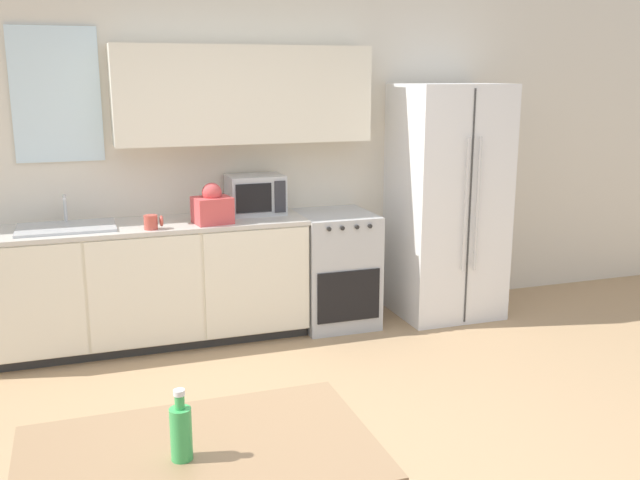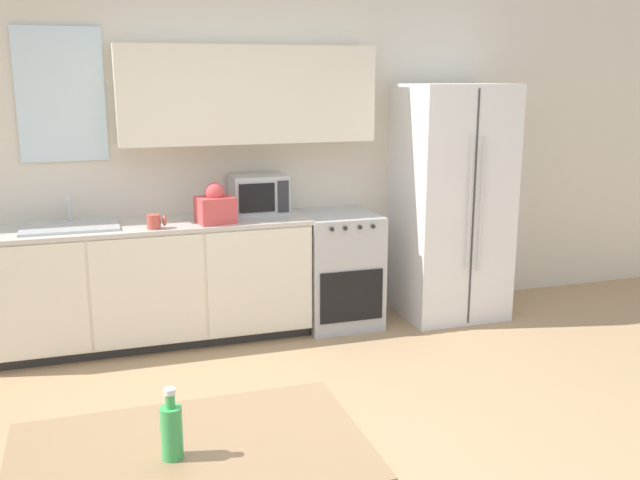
{
  "view_description": "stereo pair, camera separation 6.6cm",
  "coord_description": "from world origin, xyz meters",
  "px_view_note": "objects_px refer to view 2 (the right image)",
  "views": [
    {
      "loc": [
        -0.9,
        -3.07,
        1.95
      ],
      "look_at": [
        0.36,
        0.59,
        1.05
      ],
      "focal_mm": 40.0,
      "sensor_mm": 36.0,
      "label": 1
    },
    {
      "loc": [
        -0.84,
        -3.1,
        1.95
      ],
      "look_at": [
        0.36,
        0.59,
        1.05
      ],
      "focal_mm": 40.0,
      "sensor_mm": 36.0,
      "label": 2
    }
  ],
  "objects_px": {
    "oven_range": "(338,269)",
    "coffee_mug": "(155,222)",
    "drink_bottle": "(172,430)",
    "refrigerator": "(451,202)",
    "microwave": "(259,194)"
  },
  "relations": [
    {
      "from": "refrigerator",
      "to": "drink_bottle",
      "type": "xyz_separation_m",
      "value": [
        -2.59,
        -3.01,
        -0.09
      ]
    },
    {
      "from": "oven_range",
      "to": "refrigerator",
      "type": "height_order",
      "value": "refrigerator"
    },
    {
      "from": "oven_range",
      "to": "refrigerator",
      "type": "relative_size",
      "value": 0.48
    },
    {
      "from": "refrigerator",
      "to": "microwave",
      "type": "height_order",
      "value": "refrigerator"
    },
    {
      "from": "oven_range",
      "to": "microwave",
      "type": "distance_m",
      "value": 0.87
    },
    {
      "from": "oven_range",
      "to": "microwave",
      "type": "height_order",
      "value": "microwave"
    },
    {
      "from": "coffee_mug",
      "to": "drink_bottle",
      "type": "distance_m",
      "value": 2.87
    },
    {
      "from": "oven_range",
      "to": "coffee_mug",
      "type": "bearing_deg",
      "value": -172.18
    },
    {
      "from": "oven_range",
      "to": "drink_bottle",
      "type": "bearing_deg",
      "value": -118.15
    },
    {
      "from": "coffee_mug",
      "to": "microwave",
      "type": "bearing_deg",
      "value": 21.53
    },
    {
      "from": "oven_range",
      "to": "drink_bottle",
      "type": "height_order",
      "value": "drink_bottle"
    },
    {
      "from": "refrigerator",
      "to": "microwave",
      "type": "distance_m",
      "value": 1.57
    },
    {
      "from": "refrigerator",
      "to": "coffee_mug",
      "type": "relative_size",
      "value": 14.52
    },
    {
      "from": "oven_range",
      "to": "coffee_mug",
      "type": "relative_size",
      "value": 6.91
    },
    {
      "from": "refrigerator",
      "to": "drink_bottle",
      "type": "distance_m",
      "value": 3.97
    }
  ]
}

